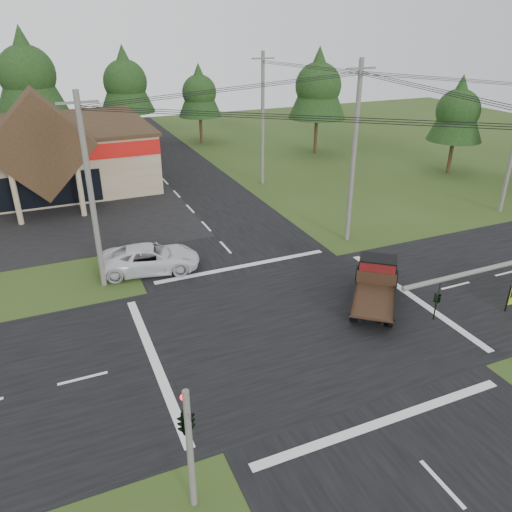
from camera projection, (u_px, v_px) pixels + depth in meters
ground at (297, 326)px, 24.27m from camera, size 120.00×120.00×0.00m
road_ns at (297, 325)px, 24.27m from camera, size 12.00×120.00×0.02m
road_ew at (297, 325)px, 24.27m from camera, size 120.00×12.00×0.02m
traffic_signal_corner at (186, 412)px, 13.99m from camera, size 0.53×2.48×4.40m
utility_pole_nw at (91, 193)px, 25.71m from camera, size 2.00×0.30×10.50m
utility_pole_ne at (354, 153)px, 31.25m from camera, size 2.00×0.30×11.50m
utility_pole_n at (263, 119)px, 42.91m from camera, size 2.00×0.30×11.20m
tree_row_c at (26, 71)px, 50.91m from camera, size 7.28×7.28×13.13m
tree_row_d at (125, 80)px, 55.91m from camera, size 6.16×6.16×11.11m
tree_row_e at (199, 91)px, 57.70m from camera, size 5.04×5.04×9.09m
tree_side_ne at (318, 84)px, 52.43m from camera, size 6.16×6.16×11.11m
tree_side_e_near at (458, 109)px, 45.94m from camera, size 5.04×5.04×9.09m
antique_flatbed_truck at (375, 287)px, 25.39m from camera, size 5.16×5.67×2.33m
white_pickup at (150, 258)px, 29.26m from camera, size 6.14×3.68×1.60m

